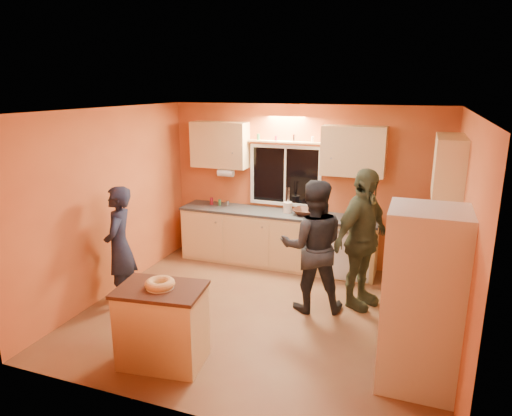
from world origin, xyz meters
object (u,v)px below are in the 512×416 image
at_px(person_left, 120,246).
at_px(person_right, 362,239).
at_px(island, 162,325).
at_px(refrigerator, 422,299).
at_px(person_center, 313,246).

relative_size(person_left, person_right, 0.87).
bearing_deg(person_left, island, 30.97).
xyz_separation_m(refrigerator, person_right, (-0.76, 1.49, 0.04)).
bearing_deg(person_center, island, 38.01).
distance_m(island, person_center, 2.16).
distance_m(refrigerator, person_left, 3.82).
height_order(person_left, person_center, person_center).
relative_size(refrigerator, island, 1.87).
height_order(refrigerator, person_right, person_right).
height_order(person_left, person_right, person_right).
relative_size(person_left, person_center, 0.93).
relative_size(island, person_right, 0.51).
bearing_deg(person_right, island, 165.06).
bearing_deg(refrigerator, island, -167.45).
distance_m(person_center, person_right, 0.66).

